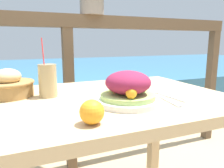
{
  "coord_description": "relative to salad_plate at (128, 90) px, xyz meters",
  "views": [
    {
      "loc": [
        -0.31,
        -0.85,
        0.95
      ],
      "look_at": [
        0.04,
        -0.03,
        0.78
      ],
      "focal_mm": 35.0,
      "sensor_mm": 36.0,
      "label": 1
    }
  ],
  "objects": [
    {
      "name": "fork",
      "position": [
        0.16,
        -0.03,
        -0.05
      ],
      "size": [
        0.04,
        0.18,
        0.0
      ],
      "color": "silver",
      "rests_on": "patio_table"
    },
    {
      "name": "sea_backdrop",
      "position": [
        -0.06,
        3.32,
        -0.52
      ],
      "size": [
        12.0,
        4.0,
        0.51
      ],
      "color": "teal",
      "rests_on": "ground_plane"
    },
    {
      "name": "knife",
      "position": [
        0.21,
        0.02,
        -0.05
      ],
      "size": [
        0.03,
        0.18,
        0.0
      ],
      "color": "silver",
      "rests_on": "patio_table"
    },
    {
      "name": "bread_basket",
      "position": [
        -0.42,
        0.3,
        -0.01
      ],
      "size": [
        0.22,
        0.22,
        0.12
      ],
      "color": "olive",
      "rests_on": "patio_table"
    },
    {
      "name": "railing_fence",
      "position": [
        -0.06,
        0.82,
        0.07
      ],
      "size": [
        2.8,
        0.08,
        1.14
      ],
      "color": "brown",
      "rests_on": "ground_plane"
    },
    {
      "name": "orange_near_basket",
      "position": [
        -0.19,
        -0.15,
        -0.02
      ],
      "size": [
        0.07,
        0.07,
        0.07
      ],
      "color": "orange",
      "rests_on": "patio_table"
    },
    {
      "name": "patio_table",
      "position": [
        -0.06,
        0.13,
        -0.16
      ],
      "size": [
        1.1,
        0.76,
        0.72
      ],
      "color": "tan",
      "rests_on": "ground_plane"
    },
    {
      "name": "salad_plate",
      "position": [
        0.0,
        0.0,
        0.0
      ],
      "size": [
        0.25,
        0.25,
        0.13
      ],
      "color": "silver",
      "rests_on": "patio_table"
    },
    {
      "name": "drink_glass",
      "position": [
        -0.27,
        0.23,
        0.02
      ],
      "size": [
        0.08,
        0.08,
        0.25
      ],
      "color": "tan",
      "rests_on": "patio_table"
    }
  ]
}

